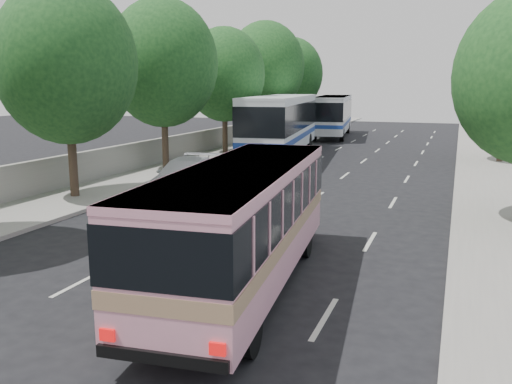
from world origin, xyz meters
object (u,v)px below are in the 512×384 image
at_px(pink_taxi, 263,213).
at_px(white_pickup, 186,177).
at_px(tour_coach_rear, 333,112).
at_px(pink_bus, 243,214).
at_px(tour_coach_front, 281,121).

relative_size(pink_taxi, white_pickup, 0.88).
bearing_deg(tour_coach_rear, pink_bus, -88.16).
xyz_separation_m(white_pickup, tour_coach_front, (0.00, 13.43, 1.63)).
relative_size(white_pickup, tour_coach_front, 0.40).
relative_size(pink_taxi, tour_coach_rear, 0.38).
distance_m(white_pickup, tour_coach_rear, 29.07).
bearing_deg(tour_coach_front, pink_taxi, -81.20).
bearing_deg(white_pickup, pink_bus, -63.16).
xyz_separation_m(white_pickup, tour_coach_rear, (0.00, 29.04, 1.45)).
height_order(pink_taxi, tour_coach_rear, tour_coach_rear).
distance_m(tour_coach_front, tour_coach_rear, 15.61).
xyz_separation_m(pink_bus, white_pickup, (-6.50, 9.43, -1.03)).
bearing_deg(tour_coach_front, pink_bus, -81.70).
xyz_separation_m(tour_coach_front, tour_coach_rear, (-0.00, 15.61, -0.18)).
height_order(pink_taxi, white_pickup, pink_taxi).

